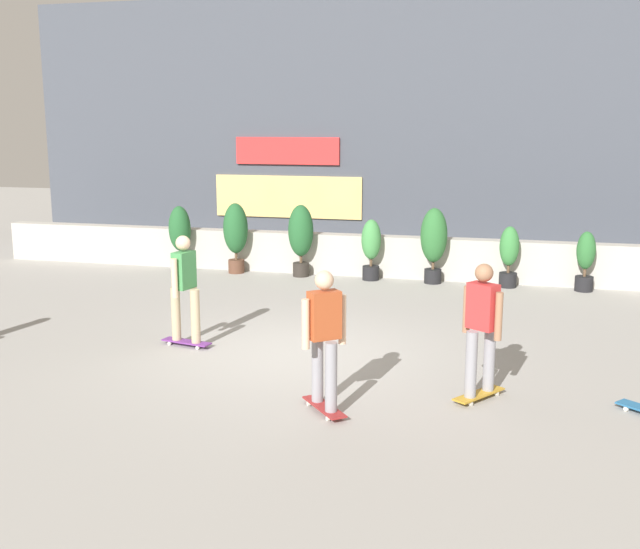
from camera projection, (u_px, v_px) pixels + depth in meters
ground_plane at (294, 354)px, 11.20m from camera, size 48.00×48.00×0.00m
planter_wall at (372, 256)px, 16.80m from camera, size 18.00×0.40×0.90m
building_backdrop at (402, 125)px, 20.05m from camera, size 20.00×2.08×6.50m
potted_plant_0 at (180, 233)px, 17.39m from camera, size 0.50×0.50×1.47m
potted_plant_1 at (236, 232)px, 17.04m from camera, size 0.55×0.55×1.57m
potted_plant_2 at (301, 235)px, 16.66m from camera, size 0.55×0.55×1.58m
potted_plant_3 at (371, 246)px, 16.31m from camera, size 0.42×0.42×1.31m
potted_plant_4 at (434, 239)px, 15.93m from camera, size 0.56×0.56×1.59m
potted_plant_5 at (509, 254)px, 15.60m from camera, size 0.40×0.40×1.26m
potted_plant_6 at (586, 259)px, 15.24m from camera, size 0.37×0.37×1.21m
skater_foreground at (185, 285)px, 11.42m from camera, size 0.82×0.55×1.70m
skater_far_left at (482, 325)px, 9.19m from camera, size 0.61×0.78×1.70m
skater_mid_plaza at (324, 335)px, 8.78m from camera, size 0.67×0.74×1.70m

